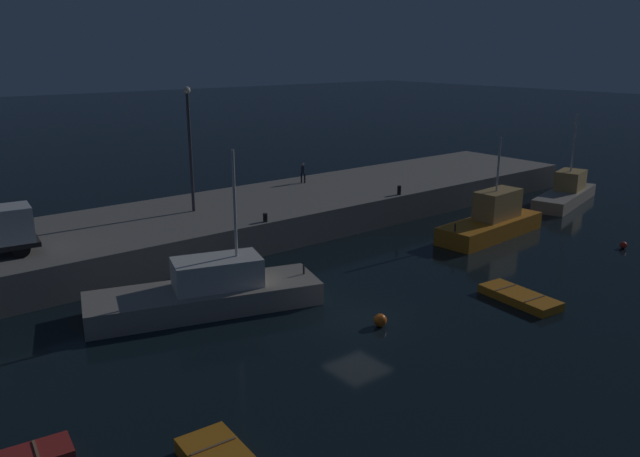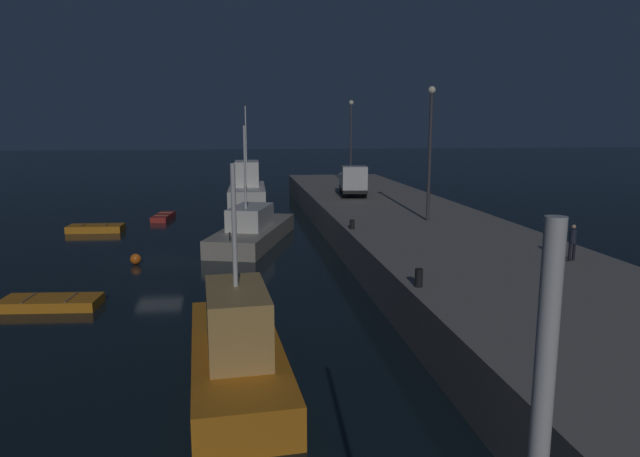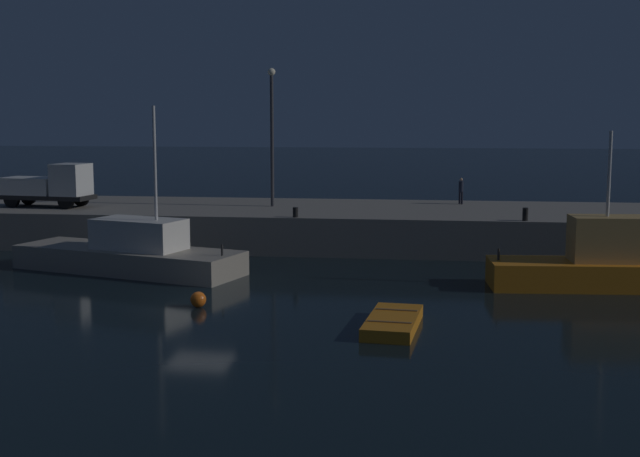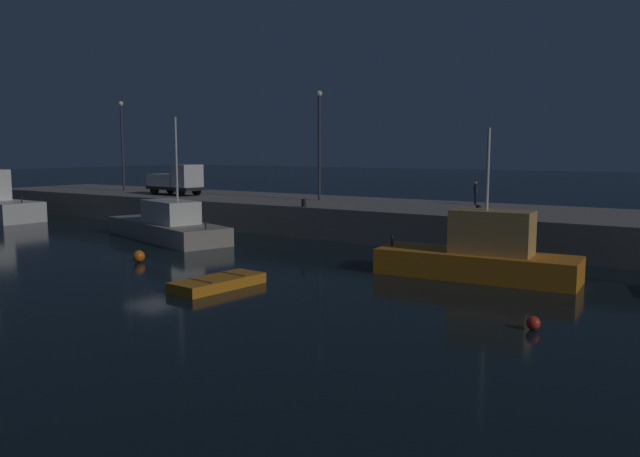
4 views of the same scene
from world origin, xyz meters
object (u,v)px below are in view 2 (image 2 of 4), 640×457
bollard_central (419,278)px  dinghy_red_small (96,228)px  lamp_post_east (430,143)px  dockworker (573,240)px  fishing_boat_blue (253,230)px  lamp_post_west (351,136)px  rowboat_white_mid (51,303)px  bollard_west (352,224)px  mooring_buoy_near (136,259)px  dinghy_orange_near (163,217)px  utility_truck (353,181)px  fishing_boat_white (247,188)px  fishing_trawler_red (237,349)px

bollard_central → dinghy_red_small: bearing=-145.3°
lamp_post_east → dockworker: lamp_post_east is taller
fishing_boat_blue → lamp_post_east: lamp_post_east is taller
fishing_boat_blue → bollard_central: (18.42, 5.36, 1.49)m
lamp_post_west → dockworker: lamp_post_west is taller
fishing_boat_blue → rowboat_white_mid: size_ratio=2.77×
fishing_boat_blue → bollard_west: 8.79m
mooring_buoy_near → lamp_post_west: lamp_post_west is taller
rowboat_white_mid → lamp_post_west: (-28.61, 18.59, 6.45)m
dinghy_orange_near → mooring_buoy_near: mooring_buoy_near is taller
dinghy_orange_near → lamp_post_west: 18.83m
lamp_post_west → dinghy_red_small: bearing=-63.5°
lamp_post_west → dinghy_orange_near: bearing=-71.9°
utility_truck → dockworker: (23.31, 4.66, -0.32)m
dinghy_orange_near → bollard_west: (17.46, 12.37, 2.06)m
utility_truck → dinghy_orange_near: bearing=-100.3°
lamp_post_east → bollard_central: (13.69, -4.96, -4.27)m
fishing_boat_blue → dinghy_red_small: (-5.60, -11.26, -0.61)m
dinghy_red_small → mooring_buoy_near: 11.64m
lamp_post_east → utility_truck: 13.11m
dinghy_red_small → dockworker: bearing=48.9°
fishing_boat_white → lamp_post_east: 28.33m
fishing_trawler_red → lamp_post_west: 38.84m
dockworker → dinghy_red_small: bearing=-131.1°
dinghy_red_small → utility_truck: bearing=96.3°
rowboat_white_mid → lamp_post_east: 21.67m
bollard_central → bollard_west: bearing=-179.6°
fishing_boat_blue → bollard_central: bearing=16.2°
fishing_boat_white → rowboat_white_mid: bearing=-14.7°
rowboat_white_mid → bollard_west: bearing=111.7°
fishing_boat_white → utility_truck: bearing=31.9°
lamp_post_west → lamp_post_east: lamp_post_west is taller
fishing_boat_white → bollard_west: bearing=10.7°
lamp_post_east → utility_truck: size_ratio=1.41×
dockworker → lamp_post_east: bearing=-166.4°
fishing_boat_blue → fishing_boat_white: bearing=-180.0°
dinghy_orange_near → dockworker: (26.11, 20.02, 2.68)m
dockworker → bollard_central: dockworker is taller
dinghy_orange_near → lamp_post_west: bearing=108.1°
rowboat_white_mid → dinghy_red_small: bearing=-172.5°
fishing_boat_blue → dinghy_orange_near: fishing_boat_blue is taller
lamp_post_east → mooring_buoy_near: bearing=-88.8°
rowboat_white_mid → dinghy_orange_near: bearing=175.6°
dockworker → bollard_west: 11.57m
fishing_boat_white → dinghy_orange_near: fishing_boat_white is taller
fishing_boat_white → lamp_post_east: size_ratio=1.39×
bollard_west → fishing_trawler_red: bearing=-24.3°
mooring_buoy_near → lamp_post_west: (-21.17, 16.37, 6.37)m
fishing_boat_white → lamp_post_west: size_ratio=1.37×
utility_truck → lamp_post_west: bearing=170.1°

